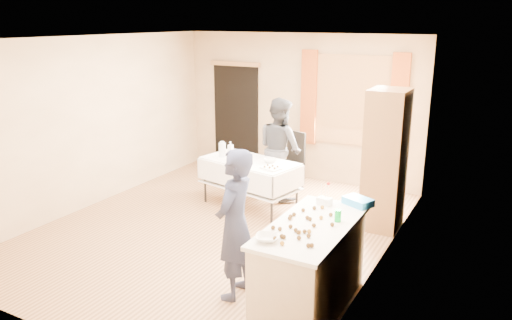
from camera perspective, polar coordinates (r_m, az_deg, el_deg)
The scene contains 29 objects.
floor at distance 7.08m, azimuth -4.44°, elevation -7.90°, with size 4.50×5.50×0.02m, color #9E7047.
ceiling at distance 6.48m, azimuth -4.94°, elevation 13.80°, with size 4.50×5.50×0.02m, color white.
wall_back at distance 9.05m, azimuth 4.93°, elevation 6.05°, with size 4.50×0.02×2.60m, color tan.
wall_front at distance 4.70m, azimuth -23.38°, elevation -4.64°, with size 4.50×0.02×2.60m, color tan.
wall_left at distance 8.09m, azimuth -18.25°, elevation 4.13°, with size 0.02×5.50×2.60m, color tan.
wall_right at distance 5.78m, azimuth 14.47°, elevation -0.10°, with size 0.02×5.50×2.60m, color tan.
window_frame at distance 8.63m, azimuth 10.98°, elevation 6.68°, with size 1.32×0.06×1.52m, color olive.
window_pane at distance 8.62m, azimuth 10.95°, elevation 6.67°, with size 1.20×0.02×1.40m, color white.
curtain_left at distance 8.85m, azimuth 6.04°, elevation 7.11°, with size 0.28×0.06×1.65m, color #994519.
curtain_right at distance 8.39m, azimuth 15.98°, elevation 6.09°, with size 0.28×0.06×1.65m, color #994519.
doorway at distance 9.66m, azimuth -2.28°, elevation 4.91°, with size 0.95×0.04×2.00m, color black.
door_lintel at distance 9.49m, azimuth -2.45°, elevation 10.94°, with size 1.05×0.06×0.08m, color olive.
cabinet at distance 7.03m, azimuth 14.56°, elevation -0.03°, with size 0.50×0.60×1.95m, color brown.
counter at distance 5.12m, azimuth 6.22°, elevation -12.04°, with size 0.72×1.52×0.91m.
party_table at distance 7.70m, azimuth -0.71°, elevation -2.21°, with size 1.63×1.06×0.75m.
chair at distance 8.60m, azimuth 3.83°, elevation -1.36°, with size 0.51×0.51×0.98m.
girl at distance 5.16m, azimuth -2.42°, elevation -7.39°, with size 0.43×0.62×1.61m, color #1E233E.
woman at distance 8.04m, azimuth 2.75°, elevation 1.34°, with size 1.00×0.93×1.64m, color black.
soda_can at distance 5.00m, azimuth 9.34°, elevation -6.30°, with size 0.07×0.07×0.12m, color #078725.
mixing_bowl at distance 4.55m, azimuth 1.29°, elevation -8.89°, with size 0.28×0.28×0.05m, color white.
foam_block at distance 5.42m, azimuth 7.83°, elevation -4.69°, with size 0.15×0.10×0.08m, color white.
blue_basket at distance 5.47m, azimuth 11.58°, elevation -4.66°, with size 0.30×0.20×0.08m, color #248FE2.
pitcher at distance 7.80m, azimuth -3.87°, elevation 1.15°, with size 0.11×0.11×0.22m, color silver.
cup_red at distance 7.75m, azimuth -1.46°, elevation 0.65°, with size 0.14×0.14×0.10m, color red.
cup_rainbow at distance 7.53m, azimuth -1.96°, elevation 0.22°, with size 0.16×0.16×0.11m, color red.
small_bowl at distance 7.50m, azimuth 1.63°, elevation -0.06°, with size 0.20×0.20×0.06m, color white.
pastry_tray at distance 7.18m, azimuth 1.74°, elevation -0.95°, with size 0.28×0.20×0.02m, color white.
bottle at distance 8.12m, azimuth -2.93°, elevation 1.55°, with size 0.07×0.08×0.16m, color white.
cake_balls at distance 4.82m, azimuth 5.21°, elevation -7.55°, with size 0.51×1.03×0.04m.
Camera 1 is at (3.55, -5.41, 2.85)m, focal length 35.00 mm.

